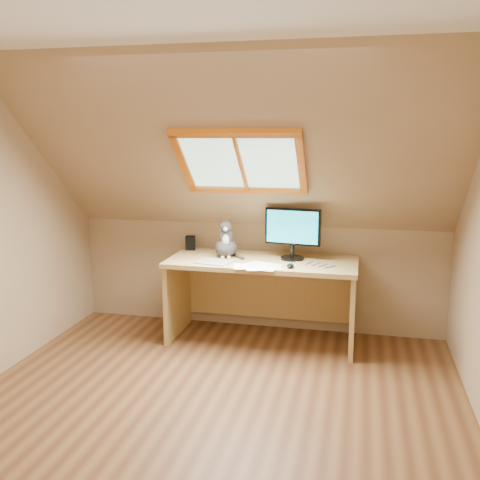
# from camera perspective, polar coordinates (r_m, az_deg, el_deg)

# --- Properties ---
(ground) EXTENTS (3.50, 3.50, 0.00)m
(ground) POSITION_cam_1_polar(r_m,az_deg,el_deg) (3.76, -3.59, -18.18)
(ground) COLOR brown
(ground) RESTS_ON ground
(room_shell) EXTENTS (3.52, 3.52, 2.41)m
(room_shell) POSITION_cam_1_polar(r_m,az_deg,el_deg) (3.21, -4.37, 3.79)
(room_shell) COLOR tan
(room_shell) RESTS_ON ground
(desk) EXTENTS (1.66, 0.72, 0.76)m
(desk) POSITION_cam_1_polar(r_m,az_deg,el_deg) (4.84, 2.53, -4.53)
(desk) COLOR tan
(desk) RESTS_ON ground
(monitor) EXTENTS (0.49, 0.21, 0.45)m
(monitor) POSITION_cam_1_polar(r_m,az_deg,el_deg) (4.69, 5.64, 1.04)
(monitor) COLOR black
(monitor) RESTS_ON desk
(cat) EXTENTS (0.24, 0.27, 0.36)m
(cat) POSITION_cam_1_polar(r_m,az_deg,el_deg) (4.79, -1.49, -0.30)
(cat) COLOR #3B3734
(cat) RESTS_ON desk
(desk_speaker) EXTENTS (0.11, 0.11, 0.13)m
(desk_speaker) POSITION_cam_1_polar(r_m,az_deg,el_deg) (5.12, -5.31, -0.31)
(desk_speaker) COLOR black
(desk_speaker) RESTS_ON desk
(graphics_tablet) EXTENTS (0.31, 0.25, 0.01)m
(graphics_tablet) POSITION_cam_1_polar(r_m,az_deg,el_deg) (4.60, -2.81, -2.36)
(graphics_tablet) COLOR #B2B2B7
(graphics_tablet) RESTS_ON desk
(mouse) EXTENTS (0.07, 0.11, 0.03)m
(mouse) POSITION_cam_1_polar(r_m,az_deg,el_deg) (4.44, 5.40, -2.74)
(mouse) COLOR black
(mouse) RESTS_ON desk
(papers) EXTENTS (0.35, 0.30, 0.01)m
(papers) POSITION_cam_1_polar(r_m,az_deg,el_deg) (4.47, 1.51, -2.79)
(papers) COLOR white
(papers) RESTS_ON desk
(cables) EXTENTS (0.51, 0.26, 0.01)m
(cables) POSITION_cam_1_polar(r_m,az_deg,el_deg) (4.55, 7.25, -2.63)
(cables) COLOR silver
(cables) RESTS_ON desk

